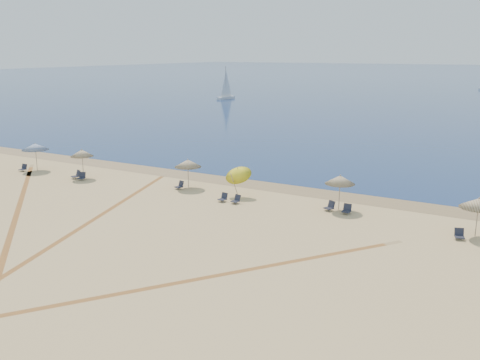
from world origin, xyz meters
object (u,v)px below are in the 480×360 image
at_px(umbrella_0, 35,147).
at_px(chair_2, 82,177).
at_px(umbrella_3, 238,172).
at_px(chair_8, 459,234).
at_px(chair_4, 223,198).
at_px(umbrella_5, 479,203).
at_px(chair_7, 347,209).
at_px(umbrella_4, 340,180).
at_px(chair_1, 77,175).
at_px(chair_0, 23,168).
at_px(umbrella_1, 82,153).
at_px(umbrella_2, 188,163).
at_px(sailboat_2, 226,89).
at_px(chair_3, 180,185).
at_px(chair_5, 236,200).
at_px(chair_6, 330,206).

relative_size(umbrella_0, chair_2, 3.22).
xyz_separation_m(umbrella_3, chair_8, (14.87, -1.61, -1.50)).
bearing_deg(chair_4, umbrella_3, 90.84).
xyz_separation_m(umbrella_5, chair_8, (-0.75, -0.86, -1.69)).
bearing_deg(chair_8, chair_7, 152.12).
bearing_deg(umbrella_3, chair_7, -1.04).
xyz_separation_m(umbrella_4, chair_1, (-21.41, -2.07, -1.72)).
height_order(chair_0, chair_2, chair_2).
relative_size(umbrella_1, chair_8, 3.51).
bearing_deg(chair_1, umbrella_2, 32.57).
bearing_deg(chair_2, sailboat_2, 90.57).
bearing_deg(umbrella_5, chair_7, 175.44).
bearing_deg(chair_2, chair_3, -10.33).
bearing_deg(chair_3, chair_7, 18.64).
bearing_deg(chair_5, chair_3, -177.95).
distance_m(chair_1, chair_5, 14.83).
relative_size(umbrella_1, chair_0, 3.68).
bearing_deg(chair_8, chair_5, 163.92).
xyz_separation_m(chair_3, sailboat_2, (-34.60, 66.35, 1.87)).
xyz_separation_m(umbrella_0, chair_6, (26.19, 1.13, -1.80)).
bearing_deg(chair_1, chair_4, 21.31).
bearing_deg(chair_7, umbrella_2, 176.78).
xyz_separation_m(umbrella_0, umbrella_5, (34.93, 0.40, -0.13)).
bearing_deg(chair_6, chair_1, -151.31).
distance_m(umbrella_2, chair_4, 4.88).
bearing_deg(chair_5, umbrella_1, -166.47).
relative_size(umbrella_2, chair_5, 3.32).
relative_size(umbrella_3, chair_2, 3.30).
relative_size(chair_2, sailboat_2, 0.11).
height_order(umbrella_1, chair_0, umbrella_1).
bearing_deg(chair_0, umbrella_4, -4.15).
height_order(umbrella_1, umbrella_2, umbrella_1).
relative_size(chair_4, chair_6, 0.86).
bearing_deg(umbrella_0, chair_5, -1.10).
bearing_deg(chair_1, sailboat_2, 131.54).
bearing_deg(chair_8, umbrella_0, 163.44).
bearing_deg(chair_2, umbrella_1, 104.27).
distance_m(chair_2, chair_6, 20.29).
bearing_deg(chair_5, umbrella_5, 17.69).
height_order(chair_4, sailboat_2, sailboat_2).
bearing_deg(chair_8, umbrella_2, 158.48).
height_order(chair_0, chair_6, chair_6).
relative_size(umbrella_0, chair_7, 3.88).
xyz_separation_m(chair_3, chair_8, (19.68, -1.31, -0.01)).
relative_size(umbrella_3, sailboat_2, 0.35).
bearing_deg(umbrella_4, sailboat_2, 125.46).
relative_size(umbrella_1, umbrella_5, 1.05).
bearing_deg(umbrella_1, chair_2, -55.27).
bearing_deg(sailboat_2, umbrella_2, -52.01).
distance_m(umbrella_5, chair_7, 7.78).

